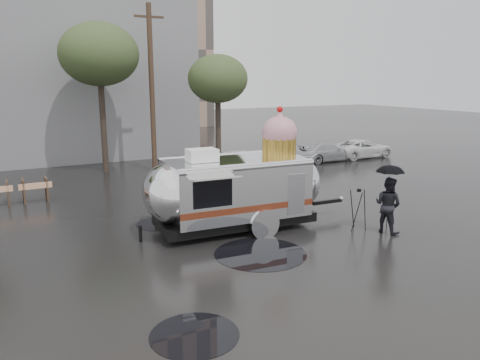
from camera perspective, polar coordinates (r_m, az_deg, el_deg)
ground at (r=13.41m, az=-1.89°, el=-10.27°), size 120.00×120.00×0.00m
puddles at (r=14.47m, az=-1.67°, el=-8.51°), size 6.57×9.32×0.01m
grey_building at (r=35.18m, az=-26.44°, el=13.31°), size 22.00×12.00×13.00m
utility_pole at (r=26.35m, az=-10.71°, el=10.99°), size 1.60×0.28×9.00m
tree_mid at (r=26.71m, az=-16.81°, el=14.40°), size 4.20×4.20×8.03m
tree_right at (r=26.69m, az=-2.74°, el=12.14°), size 3.36×3.36×6.42m
parked_cars at (r=29.16m, az=8.55°, el=3.48°), size 13.20×1.90×1.50m
airstream_trailer at (r=16.08m, az=-0.30°, el=-0.78°), size 7.94×3.15×4.28m
person_right at (r=16.56m, az=17.58°, el=-2.92°), size 0.75×1.03×1.92m
umbrella_black at (r=16.33m, az=17.81°, el=0.45°), size 1.19×1.19×2.36m
tripod at (r=16.58m, az=14.21°, el=-3.05°), size 0.60×0.57×1.47m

